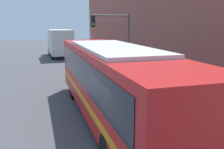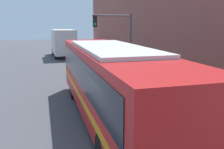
{
  "view_description": "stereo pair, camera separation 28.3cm",
  "coord_description": "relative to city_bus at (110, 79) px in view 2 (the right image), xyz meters",
  "views": [
    {
      "loc": [
        -2.66,
        -6.62,
        4.1
      ],
      "look_at": [
        1.52,
        5.85,
        1.39
      ],
      "focal_mm": 40.0,
      "sensor_mm": 36.0,
      "label": 1
    },
    {
      "loc": [
        -2.39,
        -6.71,
        4.1
      ],
      "look_at": [
        1.52,
        5.85,
        1.39
      ],
      "focal_mm": 40.0,
      "sensor_mm": 36.0,
      "label": 2
    }
  ],
  "objects": [
    {
      "name": "sidewalk",
      "position": [
        5.37,
        17.15,
        -1.79
      ],
      "size": [
        2.79,
        70.0,
        0.17
      ],
      "color": "#B7B2A8",
      "rests_on": "ground_plane"
    },
    {
      "name": "building_facade",
      "position": [
        9.77,
        15.09,
        2.94
      ],
      "size": [
        6.0,
        33.88,
        9.63
      ],
      "color": "brown",
      "rests_on": "ground_plane"
    },
    {
      "name": "city_bus",
      "position": [
        0.0,
        0.0,
        0.0
      ],
      "size": [
        2.93,
        12.26,
        3.22
      ],
      "rotation": [
        0.0,
        0.0,
        -0.03
      ],
      "color": "red",
      "rests_on": "ground_plane"
    },
    {
      "name": "delivery_truck",
      "position": [
        0.51,
        21.69,
        -0.08
      ],
      "size": [
        2.49,
        6.96,
        3.34
      ],
      "color": "silver",
      "rests_on": "ground_plane"
    },
    {
      "name": "fire_hydrant",
      "position": [
        4.58,
        -0.34,
        -1.31
      ],
      "size": [
        0.25,
        0.34,
        0.78
      ],
      "color": "gold",
      "rests_on": "sidewalk"
    },
    {
      "name": "traffic_light_pole",
      "position": [
        3.53,
        9.83,
        1.54
      ],
      "size": [
        3.28,
        0.35,
        4.68
      ],
      "color": "#47474C",
      "rests_on": "sidewalk"
    },
    {
      "name": "parking_meter",
      "position": [
        4.58,
        5.49,
        -0.8
      ],
      "size": [
        0.14,
        0.14,
        1.34
      ],
      "color": "#47474C",
      "rests_on": "sidewalk"
    },
    {
      "name": "pedestrian_near_corner",
      "position": [
        5.52,
        12.07,
        -0.85
      ],
      "size": [
        0.34,
        0.34,
        1.68
      ],
      "color": "slate",
      "rests_on": "sidewalk"
    },
    {
      "name": "pedestrian_mid_block",
      "position": [
        5.01,
        0.27,
        -0.84
      ],
      "size": [
        0.34,
        0.34,
        1.68
      ],
      "color": "#47382D",
      "rests_on": "sidewalk"
    }
  ]
}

